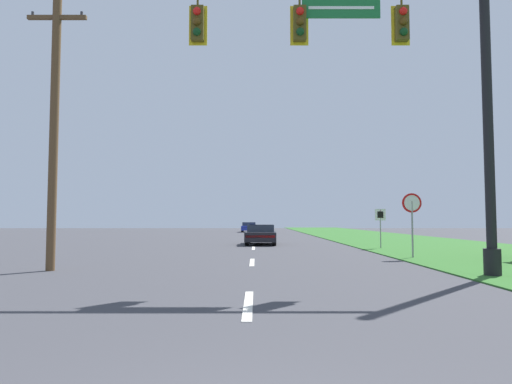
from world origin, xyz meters
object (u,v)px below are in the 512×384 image
car_ahead (263,234)px  signal_mast (403,78)px  stop_sign (414,211)px  route_sign_post (382,219)px  utility_pole_near (56,122)px  far_car (251,227)px

car_ahead → signal_mast: bearing=-77.1°
car_ahead → stop_sign: stop_sign is taller
signal_mast → route_sign_post: size_ratio=4.46×
utility_pole_near → stop_sign: bearing=19.2°
utility_pole_near → route_sign_post: bearing=39.0°
far_car → route_sign_post: route_sign_post is taller
signal_mast → far_car: bearing=96.2°
signal_mast → far_car: size_ratio=2.10×
far_car → route_sign_post: bearing=-77.3°
far_car → signal_mast: bearing=-83.8°
car_ahead → utility_pole_near: bearing=-113.9°
far_car → utility_pole_near: 43.15m
far_car → route_sign_post: 33.31m
signal_mast → far_car: 44.61m
stop_sign → utility_pole_near: 13.17m
route_sign_post → car_ahead: bearing=145.5°
stop_sign → utility_pole_near: bearing=-160.8°
utility_pole_near → car_ahead: bearing=66.1°
stop_sign → utility_pole_near: utility_pole_near is taller
signal_mast → stop_sign: 7.02m
car_ahead → utility_pole_near: 16.25m
signal_mast → car_ahead: (-3.63, 15.87, -4.74)m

